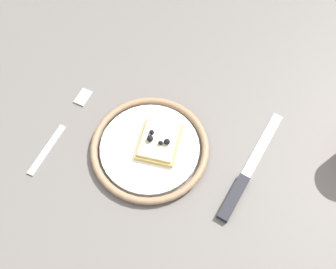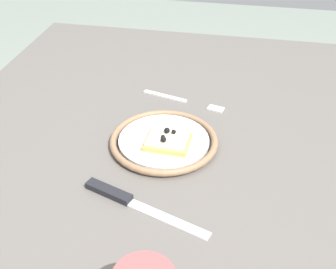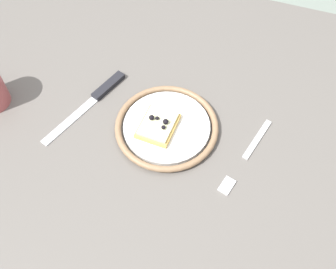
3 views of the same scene
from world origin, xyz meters
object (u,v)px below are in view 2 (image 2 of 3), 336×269
at_px(plate, 164,142).
at_px(knife, 124,199).
at_px(dining_table, 160,169).
at_px(fork, 183,101).
at_px(pizza_slice_near, 168,141).

distance_m(plate, knife, 0.17).
bearing_deg(knife, dining_table, 171.61).
bearing_deg(knife, plate, 168.80).
distance_m(plate, fork, 0.18).
distance_m(plate, pizza_slice_near, 0.02).
bearing_deg(plate, knife, -11.20).
height_order(pizza_slice_near, fork, pizza_slice_near).
distance_m(pizza_slice_near, knife, 0.16).
distance_m(pizza_slice_near, fork, 0.19).
bearing_deg(dining_table, plate, 73.61).
relative_size(dining_table, pizza_slice_near, 13.19).
bearing_deg(plate, pizza_slice_near, 39.50).
distance_m(knife, fork, 0.35).
relative_size(plate, knife, 0.94).
bearing_deg(plate, dining_table, -106.39).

